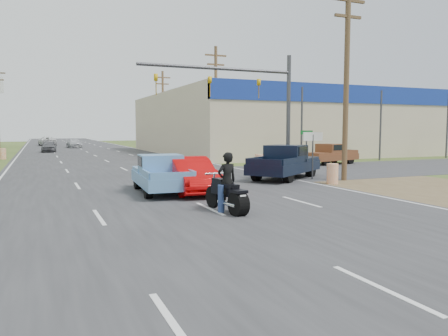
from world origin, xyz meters
name	(u,v)px	position (x,y,z in m)	size (l,w,h in m)	color
ground	(382,290)	(0.00, 0.00, 0.00)	(200.00, 200.00, 0.00)	#38491D
main_road	(95,156)	(0.00, 40.00, 0.01)	(15.00, 180.00, 0.02)	#2D2D30
cross_road	(144,178)	(0.00, 18.00, 0.01)	(120.00, 10.00, 0.02)	#2D2D30
dirt_verge	(410,186)	(11.00, 10.00, 0.01)	(8.00, 18.00, 0.01)	brown
big_box_store	(352,124)	(32.00, 39.93, 3.31)	(50.00, 28.10, 6.60)	#B7A88C
utility_pole_1	(346,78)	(9.50, 13.00, 5.32)	(2.00, 0.28, 10.00)	#4C3823
utility_pole_2	(216,100)	(9.50, 31.00, 5.32)	(2.00, 0.28, 10.00)	#4C3823
utility_pole_3	(163,108)	(9.50, 49.00, 5.32)	(2.00, 0.28, 10.00)	#4C3823
tree_3	(346,113)	(55.00, 70.00, 6.19)	(8.40, 8.40, 10.40)	#422D19
tree_5	(196,116)	(30.00, 95.00, 5.88)	(7.98, 7.98, 9.88)	#422D19
barrel_0	(332,174)	(8.00, 12.00, 0.50)	(0.56, 0.56, 1.00)	orange
barrel_1	(259,162)	(8.40, 20.50, 0.50)	(0.56, 0.56, 1.00)	orange
barrel_3	(3,154)	(-8.20, 38.00, 0.50)	(0.56, 0.56, 1.00)	orange
lane_sign	(313,144)	(8.20, 14.00, 1.90)	(1.20, 0.08, 2.52)	#3F3F44
street_name_sign	(306,148)	(8.80, 15.50, 1.61)	(0.80, 0.08, 2.61)	#3F3F44
signal_mast	(248,92)	(5.82, 17.00, 4.80)	(9.12, 0.40, 7.00)	#3F3F44
red_convertible	(190,175)	(0.61, 11.88, 0.75)	(1.59, 4.56, 1.50)	#BE0809
motorcycle	(228,196)	(0.33, 7.21, 0.54)	(0.80, 2.41, 1.22)	black
rider	(227,184)	(0.32, 7.28, 0.92)	(0.67, 0.44, 1.85)	black
blue_pickup	(160,173)	(-0.49, 12.52, 0.81)	(2.19, 4.97, 1.61)	black
navy_pickup	(286,162)	(7.11, 14.91, 0.92)	(5.68, 4.96, 1.82)	black
brown_pickup	(329,154)	(15.20, 21.97, 0.79)	(5.04, 2.93, 1.57)	black
distant_car_grey	(49,146)	(-4.13, 49.72, 0.67)	(1.59, 3.95, 1.35)	#5A5A5F
distant_car_silver	(74,143)	(-0.50, 61.12, 0.63)	(1.75, 4.31, 1.25)	#BBBBC0
distant_car_white	(47,141)	(-3.92, 71.35, 0.73)	(2.44, 5.29, 1.47)	silver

